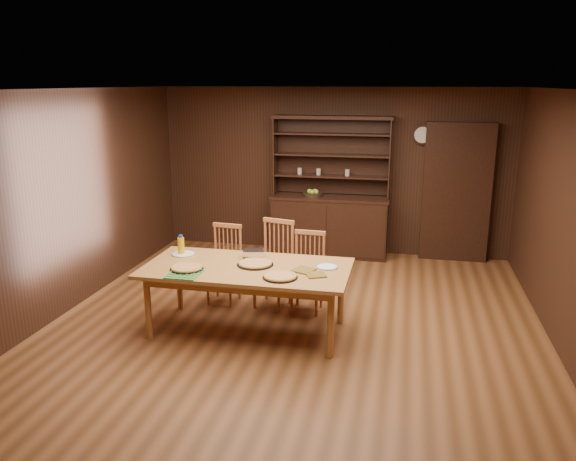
% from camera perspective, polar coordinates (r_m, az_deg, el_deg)
% --- Properties ---
extents(floor, '(6.00, 6.00, 0.00)m').
position_cam_1_polar(floor, '(6.48, 0.72, -9.49)').
color(floor, brown).
rests_on(floor, ground).
extents(room_shell, '(6.00, 6.00, 6.00)m').
position_cam_1_polar(room_shell, '(6.00, 0.77, 4.36)').
color(room_shell, white).
rests_on(room_shell, floor).
extents(china_hutch, '(1.84, 0.52, 2.17)m').
position_cam_1_polar(china_hutch, '(8.86, 4.26, 1.29)').
color(china_hutch, black).
rests_on(china_hutch, floor).
extents(doorway, '(1.00, 0.18, 2.10)m').
position_cam_1_polar(doorway, '(8.87, 16.73, 3.71)').
color(doorway, black).
rests_on(doorway, floor).
extents(wall_clock, '(0.30, 0.05, 0.30)m').
position_cam_1_polar(wall_clock, '(8.78, 13.50, 9.43)').
color(wall_clock, black).
rests_on(wall_clock, room_shell).
extents(dining_table, '(2.21, 1.11, 0.75)m').
position_cam_1_polar(dining_table, '(6.08, -4.18, -4.27)').
color(dining_table, '#AA703B').
rests_on(dining_table, floor).
extents(chair_left, '(0.43, 0.42, 0.97)m').
position_cam_1_polar(chair_left, '(7.04, -6.39, -3.09)').
color(chair_left, '#C57543').
rests_on(chair_left, floor).
extents(chair_center, '(0.52, 0.51, 1.06)m').
position_cam_1_polar(chair_center, '(6.86, -1.31, -3.05)').
color(chair_center, '#C57543').
rests_on(chair_center, floor).
extents(chair_right, '(0.41, 0.39, 0.96)m').
position_cam_1_polar(chair_right, '(6.73, 2.07, -3.91)').
color(chair_right, '#C57543').
rests_on(chair_right, floor).
extents(pizza_left, '(0.35, 0.35, 0.04)m').
position_cam_1_polar(pizza_left, '(6.05, -10.25, -3.74)').
color(pizza_left, black).
rests_on(pizza_left, dining_table).
extents(pizza_right, '(0.36, 0.36, 0.04)m').
position_cam_1_polar(pizza_right, '(5.70, -0.80, -4.67)').
color(pizza_right, black).
rests_on(pizza_right, dining_table).
extents(pizza_center, '(0.40, 0.40, 0.04)m').
position_cam_1_polar(pizza_center, '(6.09, -3.35, -3.37)').
color(pizza_center, black).
rests_on(pizza_center, dining_table).
extents(cooling_rack, '(0.38, 0.38, 0.01)m').
position_cam_1_polar(cooling_rack, '(5.89, -10.50, -4.37)').
color(cooling_rack, '#0CA752').
rests_on(cooling_rack, dining_table).
extents(plate_left, '(0.27, 0.27, 0.02)m').
position_cam_1_polar(plate_left, '(6.56, -10.56, -2.36)').
color(plate_left, white).
rests_on(plate_left, dining_table).
extents(plate_right, '(0.23, 0.23, 0.02)m').
position_cam_1_polar(plate_right, '(6.02, 3.98, -3.70)').
color(plate_right, white).
rests_on(plate_right, dining_table).
extents(foil_dish, '(0.26, 0.22, 0.09)m').
position_cam_1_polar(foil_dish, '(6.33, -3.50, -2.40)').
color(foil_dish, white).
rests_on(foil_dish, dining_table).
extents(juice_bottle, '(0.08, 0.08, 0.23)m').
position_cam_1_polar(juice_bottle, '(6.54, -10.81, -1.51)').
color(juice_bottle, '#DAA10B').
rests_on(juice_bottle, dining_table).
extents(pot_holder_a, '(0.25, 0.25, 0.01)m').
position_cam_1_polar(pot_holder_a, '(5.77, 2.85, -4.52)').
color(pot_holder_a, '#A41E12').
rests_on(pot_holder_a, dining_table).
extents(pot_holder_b, '(0.27, 0.27, 0.02)m').
position_cam_1_polar(pot_holder_b, '(5.91, 1.58, -4.04)').
color(pot_holder_b, '#A41E12').
rests_on(pot_holder_b, dining_table).
extents(fruit_bowl, '(0.30, 0.30, 0.12)m').
position_cam_1_polar(fruit_bowl, '(8.76, 2.53, 3.74)').
color(fruit_bowl, black).
rests_on(fruit_bowl, china_hutch).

